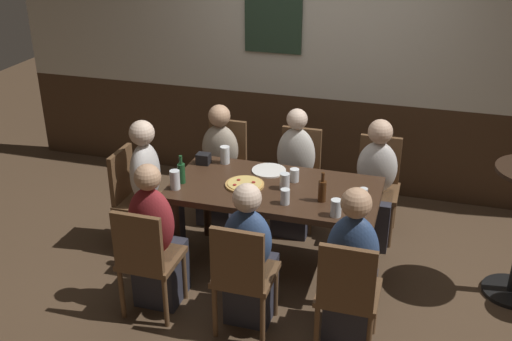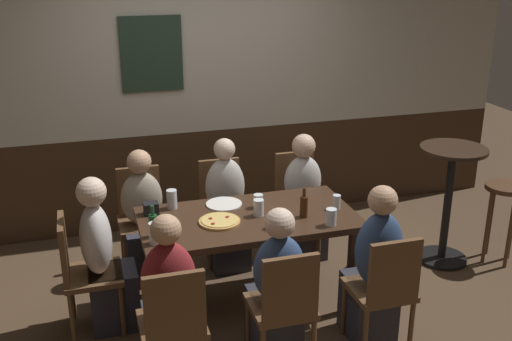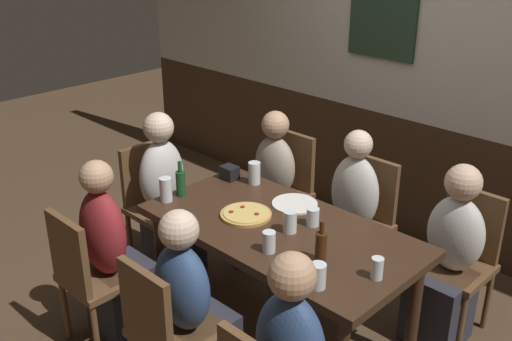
% 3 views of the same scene
% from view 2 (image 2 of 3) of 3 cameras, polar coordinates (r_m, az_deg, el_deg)
% --- Properties ---
extents(ground_plane, '(12.00, 12.00, 0.00)m').
position_cam_2_polar(ground_plane, '(4.86, -0.71, -12.30)').
color(ground_plane, '#4C3826').
extents(wall_back, '(6.40, 0.13, 2.60)m').
position_cam_2_polar(wall_back, '(5.86, -5.27, 7.14)').
color(wall_back, '#3D2819').
rests_on(wall_back, ground_plane).
extents(dining_table, '(1.61, 0.83, 0.74)m').
position_cam_2_polar(dining_table, '(4.55, -0.74, -5.33)').
color(dining_table, '#382316').
rests_on(dining_table, ground_plane).
extents(chair_head_west, '(0.40, 0.40, 0.88)m').
position_cam_2_polar(chair_head_west, '(4.48, -16.09, -8.84)').
color(chair_head_west, brown).
rests_on(chair_head_west, ground_plane).
extents(chair_mid_near, '(0.40, 0.40, 0.88)m').
position_cam_2_polar(chair_mid_near, '(3.92, 2.69, -12.39)').
color(chair_mid_near, brown).
rests_on(chair_mid_near, ground_plane).
extents(chair_left_far, '(0.40, 0.40, 0.88)m').
position_cam_2_polar(chair_left_far, '(5.24, -10.73, -4.00)').
color(chair_left_far, brown).
rests_on(chair_left_far, ground_plane).
extents(chair_right_far, '(0.40, 0.40, 0.88)m').
position_cam_2_polar(chair_right_far, '(5.54, 3.94, -2.35)').
color(chair_right_far, brown).
rests_on(chair_right_far, ground_plane).
extents(chair_mid_far, '(0.40, 0.40, 0.88)m').
position_cam_2_polar(chair_mid_far, '(5.35, -3.19, -3.18)').
color(chair_mid_far, brown).
rests_on(chair_mid_far, ground_plane).
extents(chair_right_near, '(0.40, 0.40, 0.88)m').
position_cam_2_polar(chair_right_near, '(4.18, 12.04, -10.65)').
color(chair_right_near, brown).
rests_on(chair_right_near, ground_plane).
extents(chair_left_near, '(0.40, 0.40, 0.88)m').
position_cam_2_polar(chair_left_near, '(3.78, -7.78, -13.93)').
color(chair_left_near, brown).
rests_on(chair_left_near, ground_plane).
extents(person_head_west, '(0.37, 0.34, 1.17)m').
position_cam_2_polar(person_head_west, '(4.48, -14.01, -8.64)').
color(person_head_west, '#2D2D38').
rests_on(person_head_west, ground_plane).
extents(person_mid_near, '(0.34, 0.37, 1.10)m').
position_cam_2_polar(person_mid_near, '(4.07, 1.91, -11.60)').
color(person_mid_near, '#2D2D38').
rests_on(person_mid_near, ground_plane).
extents(person_left_far, '(0.34, 0.37, 1.10)m').
position_cam_2_polar(person_left_far, '(5.11, -10.50, -5.06)').
color(person_left_far, '#2D2D38').
rests_on(person_left_far, ground_plane).
extents(person_right_far, '(0.34, 0.37, 1.11)m').
position_cam_2_polar(person_right_far, '(5.41, 4.54, -3.23)').
color(person_right_far, '#2D2D38').
rests_on(person_right_far, ground_plane).
extents(person_mid_far, '(0.34, 0.37, 1.13)m').
position_cam_2_polar(person_mid_far, '(5.21, -2.76, -4.08)').
color(person_mid_far, '#2D2D38').
rests_on(person_mid_far, ground_plane).
extents(person_right_near, '(0.34, 0.37, 1.17)m').
position_cam_2_polar(person_right_near, '(4.30, 11.02, -9.64)').
color(person_right_near, '#2D2D38').
rests_on(person_right_near, ground_plane).
extents(person_left_near, '(0.34, 0.37, 1.15)m').
position_cam_2_polar(person_left_near, '(3.93, -8.16, -12.81)').
color(person_left_near, '#2D2D38').
rests_on(person_left_near, ground_plane).
extents(pizza, '(0.30, 0.30, 0.03)m').
position_cam_2_polar(pizza, '(4.41, -3.45, -4.78)').
color(pizza, tan).
rests_on(pizza, dining_table).
extents(tumbler_water, '(0.08, 0.08, 0.13)m').
position_cam_2_polar(tumbler_water, '(4.50, 0.25, -3.63)').
color(tumbler_water, silver).
rests_on(tumbler_water, dining_table).
extents(highball_clear, '(0.07, 0.07, 0.12)m').
position_cam_2_polar(highball_clear, '(4.31, 1.96, -4.77)').
color(highball_clear, silver).
rests_on(highball_clear, dining_table).
extents(beer_glass_tall, '(0.06, 0.06, 0.11)m').
position_cam_2_polar(beer_glass_tall, '(4.66, 7.58, -3.04)').
color(beer_glass_tall, silver).
rests_on(beer_glass_tall, dining_table).
extents(pint_glass_stout, '(0.08, 0.08, 0.15)m').
position_cam_2_polar(pint_glass_stout, '(4.13, -9.52, -5.99)').
color(pint_glass_stout, silver).
rests_on(pint_glass_stout, dining_table).
extents(tumbler_short, '(0.07, 0.07, 0.10)m').
position_cam_2_polar(tumbler_short, '(4.64, 0.22, -2.94)').
color(tumbler_short, silver).
rests_on(tumbler_short, dining_table).
extents(beer_glass_half, '(0.08, 0.08, 0.15)m').
position_cam_2_polar(beer_glass_half, '(4.67, -7.93, -2.79)').
color(beer_glass_half, silver).
rests_on(beer_glass_half, dining_table).
extents(pint_glass_amber, '(0.08, 0.08, 0.13)m').
position_cam_2_polar(pint_glass_amber, '(4.38, 7.08, -4.45)').
color(pint_glass_amber, silver).
rests_on(pint_glass_amber, dining_table).
extents(beer_bottle_green, '(0.06, 0.06, 0.23)m').
position_cam_2_polar(beer_bottle_green, '(4.22, -9.66, -5.06)').
color(beer_bottle_green, '#194723').
rests_on(beer_bottle_green, dining_table).
extents(beer_bottle_brown, '(0.06, 0.06, 0.23)m').
position_cam_2_polar(beer_bottle_brown, '(4.48, 4.52, -3.34)').
color(beer_bottle_brown, '#42230F').
rests_on(beer_bottle_brown, dining_table).
extents(plate_white_large, '(0.28, 0.28, 0.01)m').
position_cam_2_polar(plate_white_large, '(4.71, -3.04, -3.17)').
color(plate_white_large, white).
rests_on(plate_white_large, dining_table).
extents(condiment_caddy, '(0.11, 0.09, 0.09)m').
position_cam_2_polar(condiment_caddy, '(4.60, -9.86, -3.54)').
color(condiment_caddy, black).
rests_on(condiment_caddy, dining_table).
extents(side_bar_table, '(0.56, 0.56, 1.05)m').
position_cam_2_polar(side_bar_table, '(5.46, 17.68, -2.27)').
color(side_bar_table, black).
rests_on(side_bar_table, ground_plane).
extents(bar_stool, '(0.34, 0.34, 0.72)m').
position_cam_2_polar(bar_stool, '(5.63, 22.27, -2.75)').
color(bar_stool, '#513521').
rests_on(bar_stool, ground_plane).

